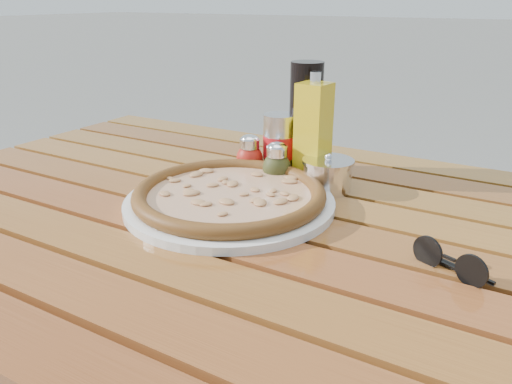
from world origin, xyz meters
The scene contains 10 objects.
table centered at (0.00, 0.00, 0.67)m, with size 1.40×0.90×0.75m.
plate centered at (-0.04, 0.01, 0.76)m, with size 0.36×0.36×0.01m, color silver.
pizza centered at (-0.04, 0.01, 0.77)m, with size 0.40×0.40×0.03m.
pepper_shaker centered at (-0.10, 0.17, 0.79)m, with size 0.06×0.06×0.08m.
oregano_shaker centered at (-0.03, 0.15, 0.79)m, with size 0.06×0.06×0.08m.
dark_bottle centered at (-0.02, 0.25, 0.86)m, with size 0.07×0.07×0.22m, color black.
soda_can centered at (-0.06, 0.21, 0.81)m, with size 0.08×0.08×0.12m.
olive_oil_cruet centered at (0.02, 0.20, 0.85)m, with size 0.06×0.06×0.21m.
parmesan_tin centered at (0.07, 0.16, 0.78)m, with size 0.11×0.11×0.07m.
sunglasses centered at (0.32, -0.04, 0.77)m, with size 0.11×0.06×0.04m.
Camera 1 is at (0.39, -0.66, 1.09)m, focal length 35.00 mm.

